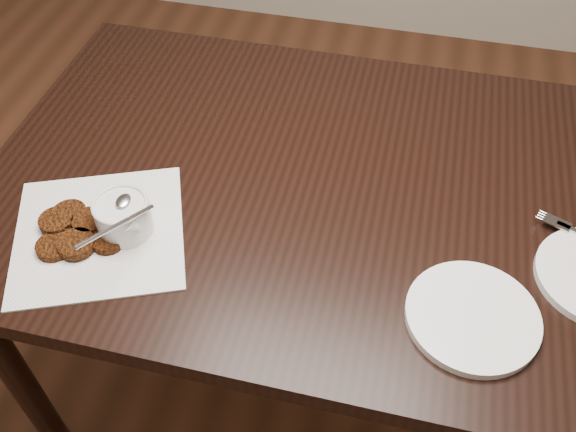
{
  "coord_description": "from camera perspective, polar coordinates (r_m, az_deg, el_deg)",
  "views": [
    {
      "loc": [
        0.16,
        -0.72,
        1.63
      ],
      "look_at": [
        -0.01,
        0.0,
        0.8
      ],
      "focal_mm": 39.03,
      "sensor_mm": 36.0,
      "label": 1
    }
  ],
  "objects": [
    {
      "name": "floor",
      "position": [
        1.79,
        0.26,
        -17.58
      ],
      "size": [
        4.0,
        4.0,
        0.0
      ],
      "primitive_type": "plane",
      "color": "brown",
      "rests_on": "ground"
    },
    {
      "name": "table",
      "position": [
        1.53,
        3.43,
        -7.03
      ],
      "size": [
        1.4,
        0.9,
        0.75
      ],
      "primitive_type": "cube",
      "color": "black",
      "rests_on": "floor"
    },
    {
      "name": "sauce_ramekin",
      "position": [
        1.15,
        -15.11,
        1.13
      ],
      "size": [
        0.18,
        0.18,
        0.14
      ],
      "primitive_type": null,
      "rotation": [
        0.0,
        0.0,
        -0.43
      ],
      "color": "silver",
      "rests_on": "napkin"
    },
    {
      "name": "plate_empty",
      "position": [
        1.08,
        16.45,
        -8.79
      ],
      "size": [
        0.25,
        0.25,
        0.02
      ],
      "primitive_type": "cylinder",
      "rotation": [
        0.0,
        0.0,
        0.17
      ],
      "color": "white",
      "rests_on": "table"
    },
    {
      "name": "napkin",
      "position": [
        1.21,
        -16.82,
        -1.5
      ],
      "size": [
        0.4,
        0.4,
        0.0
      ],
      "primitive_type": "cube",
      "rotation": [
        0.0,
        0.0,
        0.39
      ],
      "color": "white",
      "rests_on": "table"
    },
    {
      "name": "patty_cluster",
      "position": [
        1.21,
        -18.74,
        -1.18
      ],
      "size": [
        0.23,
        0.23,
        0.02
      ],
      "primitive_type": null,
      "rotation": [
        0.0,
        0.0,
        0.05
      ],
      "color": "#5A290B",
      "rests_on": "napkin"
    }
  ]
}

